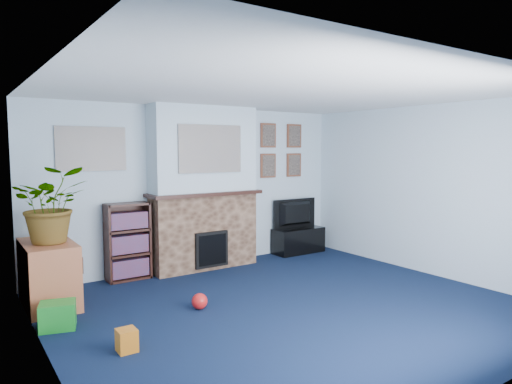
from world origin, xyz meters
TOP-DOWN VIEW (x-y plane):
  - floor at (0.00, 0.00)m, footprint 5.00×4.50m
  - ceiling at (0.00, 0.00)m, footprint 5.00×4.50m
  - wall_back at (0.00, 2.25)m, footprint 5.00×0.04m
  - wall_front at (0.00, -2.25)m, footprint 5.00×0.04m
  - wall_left at (-2.50, 0.00)m, footprint 0.04×4.50m
  - wall_right at (2.50, 0.00)m, footprint 0.04×4.50m
  - chimney_breast at (0.00, 2.05)m, footprint 1.72×0.50m
  - collage_main at (0.00, 1.84)m, footprint 1.00×0.03m
  - collage_left at (-1.55, 2.23)m, footprint 0.90×0.03m
  - portrait_tl at (1.30, 2.23)m, footprint 0.30×0.03m
  - portrait_tr at (1.85, 2.23)m, footprint 0.30×0.03m
  - portrait_bl at (1.30, 2.23)m, footprint 0.30×0.03m
  - portrait_br at (1.85, 2.23)m, footprint 0.30×0.03m
  - tv_stand at (1.80, 2.03)m, footprint 0.90×0.38m
  - television at (1.80, 2.05)m, footprint 0.86×0.14m
  - bookshelf at (-1.15, 2.11)m, footprint 0.58×0.28m
  - sideboard at (-2.24, 1.57)m, footprint 0.52×0.94m
  - potted_plant at (-2.19, 1.52)m, footprint 0.84×0.75m
  - mantel_clock at (-0.10, 2.00)m, footprint 0.09×0.06m
  - mantel_candle at (0.27, 2.00)m, footprint 0.04×0.04m
  - mantel_teddy at (-0.47, 2.00)m, footprint 0.12×0.12m
  - mantel_can at (0.74, 2.00)m, footprint 0.06×0.06m
  - green_crate at (-2.30, 0.80)m, footprint 0.39×0.35m
  - toy_ball at (-0.88, 0.50)m, footprint 0.18×0.18m
  - toy_block at (-1.90, -0.09)m, footprint 0.16×0.16m
  - toy_tube at (-2.29, 0.93)m, footprint 0.29×0.13m

SIDE VIEW (x-z plane):
  - floor at x=0.00m, z-range -0.01..0.01m
  - toy_tube at x=-2.29m, z-range -0.01..0.15m
  - toy_ball at x=-0.88m, z-range 0.00..0.18m
  - toy_block at x=-1.90m, z-range 0.01..0.21m
  - green_crate at x=-2.30m, z-range 0.01..0.27m
  - tv_stand at x=1.80m, z-range 0.01..0.44m
  - sideboard at x=-2.24m, z-range -0.02..0.72m
  - bookshelf at x=-1.15m, z-range -0.02..1.03m
  - television at x=1.80m, z-range 0.43..0.92m
  - potted_plant at x=-2.19m, z-range 0.73..1.59m
  - chimney_breast at x=0.00m, z-range -0.02..2.38m
  - wall_back at x=0.00m, z-range 0.00..2.40m
  - wall_front at x=0.00m, z-range 0.00..2.40m
  - wall_left at x=-2.50m, z-range 0.00..2.40m
  - wall_right at x=2.50m, z-range 0.00..2.40m
  - mantel_can at x=0.74m, z-range 1.15..1.27m
  - mantel_teddy at x=-0.47m, z-range 1.15..1.28m
  - mantel_clock at x=-0.10m, z-range 1.15..1.29m
  - mantel_candle at x=0.27m, z-range 1.16..1.30m
  - portrait_bl at x=1.30m, z-range 1.30..1.70m
  - portrait_br at x=1.85m, z-range 1.30..1.70m
  - collage_left at x=-1.55m, z-range 1.49..2.07m
  - collage_main at x=0.00m, z-range 1.44..2.12m
  - portrait_tl at x=1.30m, z-range 1.80..2.20m
  - portrait_tr at x=1.85m, z-range 1.80..2.20m
  - ceiling at x=0.00m, z-range 2.40..2.40m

